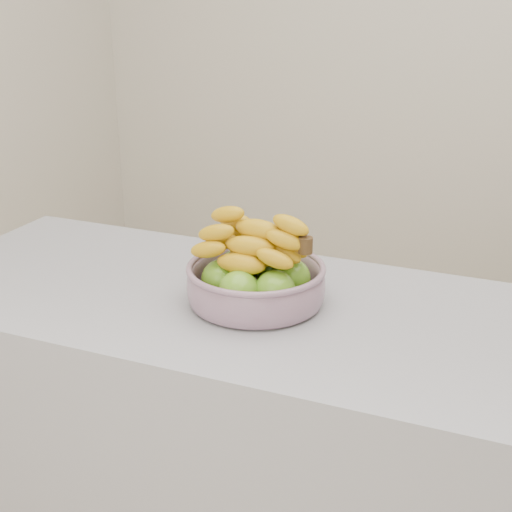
{
  "coord_description": "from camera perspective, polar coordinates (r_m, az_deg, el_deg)",
  "views": [
    {
      "loc": [
        0.25,
        -1.39,
        1.5
      ],
      "look_at": [
        -0.25,
        -0.19,
        1.0
      ],
      "focal_mm": 50.0,
      "sensor_mm": 36.0,
      "label": 1
    }
  ],
  "objects": [
    {
      "name": "fruit_bowl",
      "position": [
        1.41,
        -0.01,
        -1.72
      ],
      "size": [
        0.28,
        0.28,
        0.18
      ],
      "rotation": [
        0.0,
        0.0,
        -0.1
      ],
      "color": "#949DB1",
      "rests_on": "counter"
    }
  ]
}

